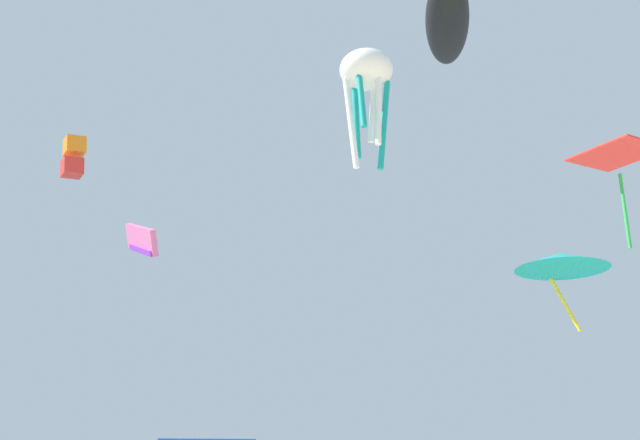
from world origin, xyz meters
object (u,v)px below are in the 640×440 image
object	(u,v)px
kite_inflatable_black	(447,21)
kite_diamond_red	(618,159)
kite_octopus_white	(366,76)
kite_parafoil_pink	(141,240)
kite_delta_teal	(561,261)
kite_box_orange	(73,157)

from	to	relation	value
kite_inflatable_black	kite_diamond_red	distance (m)	12.08
kite_octopus_white	kite_parafoil_pink	size ratio (longest dim) A/B	0.90
kite_delta_teal	kite_octopus_white	bearing A→B (deg)	-33.18
kite_box_orange	kite_delta_teal	distance (m)	27.69
kite_parafoil_pink	kite_diamond_red	size ratio (longest dim) A/B	1.43
kite_octopus_white	kite_delta_teal	xyz separation A→B (m)	(10.39, 7.10, -4.75)
kite_octopus_white	kite_parafoil_pink	world-z (taller)	kite_parafoil_pink
kite_diamond_red	kite_box_orange	bearing A→B (deg)	25.05
kite_inflatable_black	kite_octopus_white	world-z (taller)	kite_inflatable_black
kite_parafoil_pink	kite_inflatable_black	bearing A→B (deg)	19.00
kite_delta_teal	kite_parafoil_pink	bearing A→B (deg)	-101.95
kite_box_orange	kite_parafoil_pink	distance (m)	6.44
kite_parafoil_pink	kite_delta_teal	xyz separation A→B (m)	(20.35, -13.95, -4.43)
kite_box_orange	kite_octopus_white	xyz separation A→B (m)	(13.84, -17.65, -3.54)
kite_octopus_white	kite_delta_teal	bearing A→B (deg)	-25.25
kite_inflatable_black	kite_parafoil_pink	world-z (taller)	kite_inflatable_black
kite_inflatable_black	kite_box_orange	bearing A→B (deg)	73.57
kite_octopus_white	kite_delta_teal	world-z (taller)	kite_octopus_white
kite_box_orange	kite_delta_teal	world-z (taller)	kite_box_orange
kite_inflatable_black	kite_octopus_white	bearing A→B (deg)	152.94
kite_octopus_white	kite_diamond_red	world-z (taller)	kite_octopus_white
kite_inflatable_black	kite_delta_teal	distance (m)	12.44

